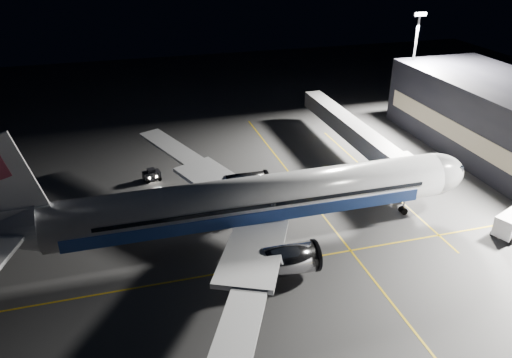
{
  "coord_description": "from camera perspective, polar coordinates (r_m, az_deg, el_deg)",
  "views": [
    {
      "loc": [
        -14.23,
        -49.9,
        34.16
      ],
      "look_at": [
        1.13,
        3.77,
        6.0
      ],
      "focal_mm": 35.0,
      "sensor_mm": 36.0,
      "label": 1
    }
  ],
  "objects": [
    {
      "name": "terminal",
      "position": [
        92.21,
        26.08,
        6.22
      ],
      "size": [
        18.12,
        40.0,
        12.0
      ],
      "color": "black",
      "rests_on": "ground"
    },
    {
      "name": "guide_line_cross",
      "position": [
        57.41,
        1.62,
        -9.75
      ],
      "size": [
        70.0,
        0.25,
        0.01
      ],
      "primitive_type": "cube",
      "color": "gold",
      "rests_on": "ground"
    },
    {
      "name": "airliner",
      "position": [
        59.19,
        -1.05,
        -2.57
      ],
      "size": [
        61.48,
        54.22,
        16.64
      ],
      "color": "silver",
      "rests_on": "ground"
    },
    {
      "name": "jet_bridge",
      "position": [
        82.5,
        11.32,
        5.22
      ],
      "size": [
        3.6,
        34.4,
        6.3
      ],
      "color": "#B2B2B7",
      "rests_on": "ground"
    },
    {
      "name": "baggage_tug",
      "position": [
        76.86,
        -11.84,
        0.47
      ],
      "size": [
        2.83,
        2.42,
        1.84
      ],
      "rotation": [
        0.0,
        0.0,
        0.17
      ],
      "color": "black",
      "rests_on": "ground"
    },
    {
      "name": "floodlight_mast_north",
      "position": [
        100.61,
        17.58,
        13.05
      ],
      "size": [
        2.4,
        0.68,
        20.7
      ],
      "color": "#59595E",
      "rests_on": "ground"
    },
    {
      "name": "safety_cone_c",
      "position": [
        64.78,
        -4.94,
        -4.88
      ],
      "size": [
        0.38,
        0.38,
        0.56
      ],
      "primitive_type": "cone",
      "color": "#FF540A",
      "rests_on": "ground"
    },
    {
      "name": "safety_cone_b",
      "position": [
        69.36,
        -4.49,
        -2.56
      ],
      "size": [
        0.38,
        0.38,
        0.57
      ],
      "primitive_type": "cone",
      "color": "#FF540A",
      "rests_on": "ground"
    },
    {
      "name": "safety_cone_a",
      "position": [
        70.88,
        2.62,
        -1.83
      ],
      "size": [
        0.36,
        0.36,
        0.54
      ],
      "primitive_type": "cone",
      "color": "#FF540A",
      "rests_on": "ground"
    },
    {
      "name": "guide_line_side",
      "position": [
        77.89,
        13.62,
        -0.05
      ],
      "size": [
        0.25,
        40.0,
        0.01
      ],
      "primitive_type": "cube",
      "color": "gold",
      "rests_on": "ground"
    },
    {
      "name": "ground",
      "position": [
        62.12,
        -0.05,
        -6.59
      ],
      "size": [
        200.0,
        200.0,
        0.0
      ],
      "primitive_type": "plane",
      "color": "#4C4C4F",
      "rests_on": "ground"
    },
    {
      "name": "guide_line_main",
      "position": [
        65.14,
        8.47,
        -5.18
      ],
      "size": [
        0.25,
        80.0,
        0.01
      ],
      "primitive_type": "cube",
      "color": "gold",
      "rests_on": "ground"
    }
  ]
}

